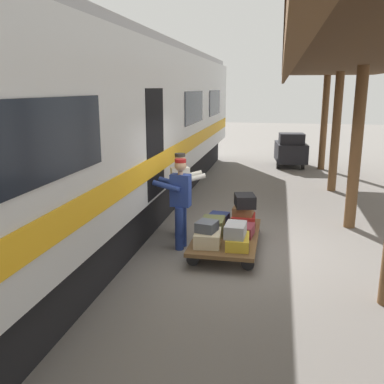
% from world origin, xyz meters
% --- Properties ---
extents(ground_plane, '(60.00, 60.00, 0.00)m').
position_xyz_m(ground_plane, '(0.00, 0.00, 0.00)').
color(ground_plane, slate).
extents(platform_canopy, '(3.20, 18.18, 3.56)m').
position_xyz_m(platform_canopy, '(-1.97, -0.00, 3.28)').
color(platform_canopy, brown).
rests_on(platform_canopy, ground_plane).
extents(train_car, '(3.02, 21.20, 4.00)m').
position_xyz_m(train_car, '(3.31, 0.00, 2.06)').
color(train_car, silver).
rests_on(train_car, ground_plane).
extents(luggage_cart, '(1.16, 2.20, 0.29)m').
position_xyz_m(luggage_cart, '(0.43, 0.10, 0.25)').
color(luggage_cart, brown).
rests_on(luggage_cart, ground_plane).
extents(suitcase_cream_canvas, '(0.49, 0.62, 0.24)m').
position_xyz_m(suitcase_cream_canvas, '(0.69, 0.71, 0.41)').
color(suitcase_cream_canvas, beige).
rests_on(suitcase_cream_canvas, luggage_cart).
extents(suitcase_red_plastic, '(0.47, 0.52, 0.21)m').
position_xyz_m(suitcase_red_plastic, '(0.17, -0.50, 0.40)').
color(suitcase_red_plastic, '#AD231E').
rests_on(suitcase_red_plastic, luggage_cart).
extents(suitcase_yellow_case, '(0.43, 0.65, 0.19)m').
position_xyz_m(suitcase_yellow_case, '(0.17, 0.71, 0.39)').
color(suitcase_yellow_case, gold).
rests_on(suitcase_yellow_case, luggage_cart).
extents(suitcase_olive_duffel, '(0.42, 0.53, 0.29)m').
position_xyz_m(suitcase_olive_duffel, '(0.69, 0.10, 0.44)').
color(suitcase_olive_duffel, brown).
rests_on(suitcase_olive_duffel, luggage_cart).
extents(suitcase_navy_fabric, '(0.45, 0.63, 0.18)m').
position_xyz_m(suitcase_navy_fabric, '(0.69, -0.50, 0.38)').
color(suitcase_navy_fabric, navy).
rests_on(suitcase_navy_fabric, luggage_cart).
extents(suitcase_burgundy_valise, '(0.51, 0.51, 0.20)m').
position_xyz_m(suitcase_burgundy_valise, '(0.17, 0.10, 0.39)').
color(suitcase_burgundy_valise, maroon).
rests_on(suitcase_burgundy_valise, luggage_cart).
extents(suitcase_slate_roller, '(0.40, 0.42, 0.18)m').
position_xyz_m(suitcase_slate_roller, '(0.71, 0.69, 0.62)').
color(suitcase_slate_roller, '#4C515B').
rests_on(suitcase_slate_roller, suitcase_cream_canvas).
extents(suitcase_brown_leather, '(0.41, 0.41, 0.16)m').
position_xyz_m(suitcase_brown_leather, '(0.18, -0.52, 0.59)').
color(suitcase_brown_leather, brown).
rests_on(suitcase_brown_leather, suitcase_red_plastic).
extents(suitcase_gray_aluminum, '(0.36, 0.50, 0.22)m').
position_xyz_m(suitcase_gray_aluminum, '(0.21, 0.71, 0.60)').
color(suitcase_gray_aluminum, '#9EA0A5').
rests_on(suitcase_gray_aluminum, suitcase_yellow_case).
extents(suitcase_black_hardshell, '(0.48, 0.55, 0.24)m').
position_xyz_m(suitcase_black_hardshell, '(0.16, -0.54, 0.79)').
color(suitcase_black_hardshell, black).
rests_on(suitcase_black_hardshell, suitcase_brown_leather).
extents(porter_in_overalls, '(0.69, 0.46, 1.70)m').
position_xyz_m(porter_in_overalls, '(1.31, 0.19, 0.93)').
color(porter_in_overalls, navy).
rests_on(porter_in_overalls, ground_plane).
extents(porter_by_door, '(0.74, 0.59, 1.70)m').
position_xyz_m(porter_by_door, '(1.43, -0.47, 0.93)').
color(porter_by_door, '#332D28').
rests_on(porter_by_door, ground_plane).
extents(baggage_tug, '(1.27, 1.80, 1.30)m').
position_xyz_m(baggage_tug, '(-0.91, -9.05, 0.63)').
color(baggage_tug, black).
rests_on(baggage_tug, ground_plane).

